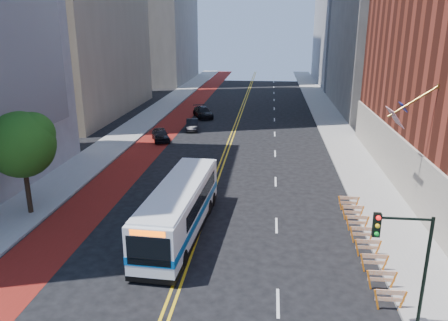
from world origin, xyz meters
name	(u,v)px	position (x,y,z in m)	size (l,w,h in m)	color
ground	(182,273)	(0.00, 0.00, 0.00)	(160.00, 160.00, 0.00)	black
sidewalk_left	(132,130)	(-12.00, 30.00, 0.07)	(4.00, 140.00, 0.15)	gray
sidewalk_right	(339,135)	(12.00, 30.00, 0.07)	(4.00, 140.00, 0.15)	gray
bus_lane_paint	(164,131)	(-8.10, 30.00, 0.00)	(3.60, 140.00, 0.01)	#5F140D
center_line_inner	(231,133)	(-0.18, 30.00, 0.00)	(0.14, 140.00, 0.01)	gold
center_line_outer	(235,133)	(0.18, 30.00, 0.00)	(0.14, 140.00, 0.01)	gold
lane_dashes	(274,120)	(4.80, 38.00, 0.01)	(0.14, 98.20, 0.01)	silver
construction_barriers	(365,239)	(9.60, 3.42, 0.68)	(1.42, 10.91, 1.00)	orange
street_tree	(22,142)	(-11.24, 6.04, 4.91)	(4.20, 4.20, 6.70)	black
traffic_signal	(404,251)	(9.41, -3.51, 3.72)	(2.21, 0.34, 5.07)	black
transit_bus	(180,208)	(-0.93, 4.37, 1.62)	(3.07, 11.40, 3.10)	silver
car_a	(161,135)	(-7.44, 25.61, 0.68)	(1.62, 4.02, 1.37)	black
car_b	(192,125)	(-4.98, 31.04, 0.63)	(1.34, 3.85, 1.27)	black
car_c	(203,112)	(-4.81, 38.45, 0.72)	(2.01, 4.94, 1.43)	black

